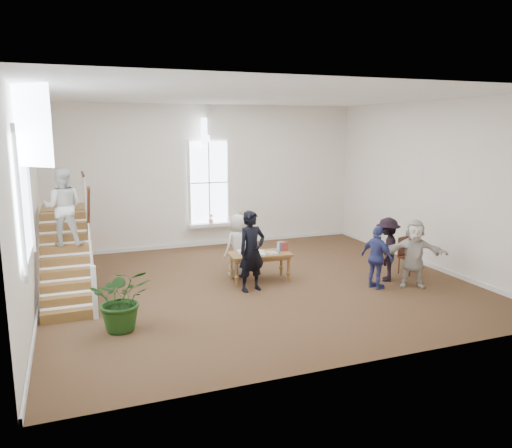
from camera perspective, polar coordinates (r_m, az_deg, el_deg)
name	(u,v)px	position (r m, az deg, el deg)	size (l,w,h in m)	color
ground	(258,284)	(12.33, 0.27, -6.89)	(10.00, 10.00, 0.00)	#462C1B
room_shell	(210,233)	(16.27, -5.24, -1.08)	(10.49, 10.00, 10.00)	silver
staircase	(65,226)	(11.92, -21.01, -0.22)	(1.10, 4.10, 2.92)	brown
library_table	(259,256)	(12.44, 0.37, -3.69)	(1.58, 0.88, 0.78)	brown
police_officer	(252,251)	(11.62, -0.49, -3.12)	(0.69, 0.46, 1.90)	black
elderly_woman	(239,245)	(12.84, -1.99, -2.44)	(0.79, 0.51, 1.62)	beige
person_yellow	(243,240)	(13.39, -1.45, -1.86)	(0.79, 0.61, 1.62)	#D3B784
woman_cluster_a	(377,258)	(12.18, 13.67, -3.74)	(0.88, 0.37, 1.51)	#383F86
woman_cluster_b	(387,249)	(12.86, 14.77, -2.81)	(1.03, 0.59, 1.60)	black
woman_cluster_c	(414,253)	(12.53, 17.61, -3.22)	(1.52, 0.49, 1.64)	silver
floor_plant	(122,299)	(9.80, -15.06, -8.26)	(1.11, 0.96, 1.24)	#1A3D13
side_chair	(406,253)	(13.68, 16.80, -3.22)	(0.53, 0.53, 0.97)	#3A1B0F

